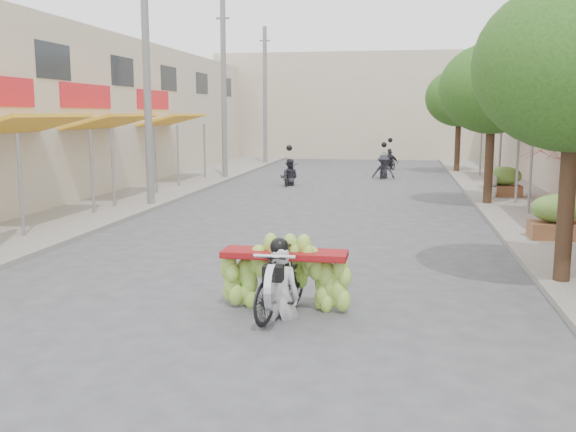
# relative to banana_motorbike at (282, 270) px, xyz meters

# --- Properties ---
(ground) EXTENTS (120.00, 120.00, 0.00)m
(ground) POSITION_rel_banana_motorbike_xyz_m (-0.85, -1.65, -0.68)
(ground) COLOR #4F4F54
(ground) RESTS_ON ground
(sidewalk_left) EXTENTS (4.00, 60.00, 0.12)m
(sidewalk_left) POSITION_rel_banana_motorbike_xyz_m (-7.85, 13.35, -0.62)
(sidewalk_left) COLOR gray
(sidewalk_left) RESTS_ON ground
(sidewalk_right) EXTENTS (4.00, 60.00, 0.12)m
(sidewalk_right) POSITION_rel_banana_motorbike_xyz_m (6.15, 13.35, -0.62)
(sidewalk_right) COLOR gray
(sidewalk_right) RESTS_ON ground
(far_building) EXTENTS (20.00, 6.00, 7.00)m
(far_building) POSITION_rel_banana_motorbike_xyz_m (-0.85, 36.35, 2.82)
(far_building) COLOR beige
(far_building) RESTS_ON ground
(utility_pole_mid) EXTENTS (0.60, 0.24, 8.00)m
(utility_pole_mid) POSITION_rel_banana_motorbike_xyz_m (-6.25, 10.35, 3.34)
(utility_pole_mid) COLOR slate
(utility_pole_mid) RESTS_ON ground
(utility_pole_far) EXTENTS (0.60, 0.24, 8.00)m
(utility_pole_far) POSITION_rel_banana_motorbike_xyz_m (-6.25, 19.35, 3.34)
(utility_pole_far) COLOR slate
(utility_pole_far) RESTS_ON ground
(utility_pole_back) EXTENTS (0.60, 0.24, 8.00)m
(utility_pole_back) POSITION_rel_banana_motorbike_xyz_m (-6.25, 28.35, 3.34)
(utility_pole_back) COLOR slate
(utility_pole_back) RESTS_ON ground
(street_tree_near) EXTENTS (3.40, 3.40, 5.25)m
(street_tree_near) POSITION_rel_banana_motorbike_xyz_m (4.55, 2.35, 3.10)
(street_tree_near) COLOR #3A2719
(street_tree_near) RESTS_ON ground
(street_tree_mid) EXTENTS (3.40, 3.40, 5.25)m
(street_tree_mid) POSITION_rel_banana_motorbike_xyz_m (4.55, 12.35, 3.10)
(street_tree_mid) COLOR #3A2719
(street_tree_mid) RESTS_ON ground
(street_tree_far) EXTENTS (3.40, 3.40, 5.25)m
(street_tree_far) POSITION_rel_banana_motorbike_xyz_m (4.55, 24.35, 3.10)
(street_tree_far) COLOR #3A2719
(street_tree_far) RESTS_ON ground
(produce_crate_mid) EXTENTS (1.20, 0.88, 1.16)m
(produce_crate_mid) POSITION_rel_banana_motorbike_xyz_m (5.35, 6.35, 0.03)
(produce_crate_mid) COLOR brown
(produce_crate_mid) RESTS_ON ground
(produce_crate_far) EXTENTS (1.20, 0.88, 1.16)m
(produce_crate_far) POSITION_rel_banana_motorbike_xyz_m (5.35, 14.35, 0.03)
(produce_crate_far) COLOR brown
(produce_crate_far) RESTS_ON ground
(banana_motorbike) EXTENTS (2.20, 1.92, 2.03)m
(banana_motorbike) POSITION_rel_banana_motorbike_xyz_m (0.00, 0.00, 0.00)
(banana_motorbike) COLOR black
(banana_motorbike) RESTS_ON ground
(market_umbrella) EXTENTS (1.92, 1.92, 1.62)m
(market_umbrella) POSITION_rel_banana_motorbike_xyz_m (5.11, 4.95, 1.72)
(market_umbrella) COLOR #BA3318
(market_umbrella) RESTS_ON ground
(pedestrian) EXTENTS (0.90, 0.83, 1.57)m
(pedestrian) POSITION_rel_banana_motorbike_xyz_m (4.89, 13.97, 0.22)
(pedestrian) COLOR silver
(pedestrian) RESTS_ON ground
(bg_motorbike_a) EXTENTS (0.81, 1.62, 1.95)m
(bg_motorbike_a) POSITION_rel_banana_motorbike_xyz_m (-2.90, 17.40, 0.06)
(bg_motorbike_a) COLOR black
(bg_motorbike_a) RESTS_ON ground
(bg_motorbike_b) EXTENTS (1.13, 1.67, 1.95)m
(bg_motorbike_b) POSITION_rel_banana_motorbike_xyz_m (0.95, 20.95, 0.17)
(bg_motorbike_b) COLOR black
(bg_motorbike_b) RESTS_ON ground
(bg_motorbike_c) EXTENTS (1.09, 1.71, 1.95)m
(bg_motorbike_c) POSITION_rel_banana_motorbike_xyz_m (1.14, 26.28, 0.12)
(bg_motorbike_c) COLOR black
(bg_motorbike_c) RESTS_ON ground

